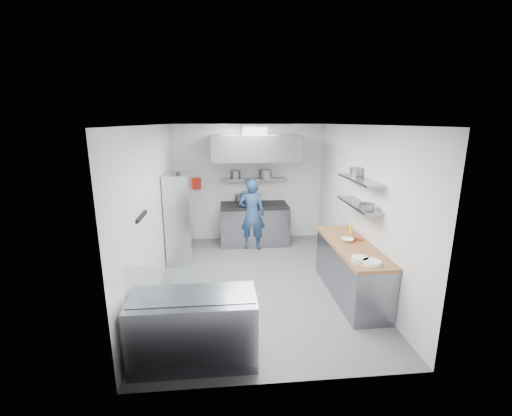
{
  "coord_description": "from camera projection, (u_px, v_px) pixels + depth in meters",
  "views": [
    {
      "loc": [
        -0.6,
        -5.71,
        2.86
      ],
      "look_at": [
        0.0,
        0.6,
        1.25
      ],
      "focal_mm": 24.0,
      "sensor_mm": 36.0,
      "label": 1
    }
  ],
  "objects": [
    {
      "name": "wall_shelf_upper",
      "position": [
        360.0,
        180.0,
        5.65
      ],
      "size": [
        0.3,
        1.3,
        0.04
      ],
      "primitive_type": "cube",
      "color": "gray",
      "rests_on": "wall_right"
    },
    {
      "name": "wall_back",
      "position": [
        249.0,
        183.0,
        8.33
      ],
      "size": [
        3.6,
        2.8,
        0.02
      ],
      "primitive_type": "cube",
      "rotation": [
        1.57,
        0.0,
        0.0
      ],
      "color": "white",
      "rests_on": "floor"
    },
    {
      "name": "stock_pot_mid",
      "position": [
        248.0,
        197.0,
        8.27
      ],
      "size": [
        0.37,
        0.37,
        0.24
      ],
      "primitive_type": "cylinder",
      "color": "slate",
      "rests_on": "cooktop"
    },
    {
      "name": "knife_strip",
      "position": [
        142.0,
        216.0,
        4.85
      ],
      "size": [
        0.04,
        0.55,
        0.05
      ],
      "primitive_type": "cube",
      "color": "black",
      "rests_on": "wall_left"
    },
    {
      "name": "plate_stack_b",
      "position": [
        360.0,
        259.0,
        4.93
      ],
      "size": [
        0.24,
        0.24,
        0.06
      ],
      "primitive_type": "cylinder",
      "color": "white",
      "rests_on": "prep_counter_top"
    },
    {
      "name": "wire_rack",
      "position": [
        180.0,
        217.0,
        7.08
      ],
      "size": [
        0.5,
        0.9,
        1.85
      ],
      "primitive_type": "cube",
      "color": "silver",
      "rests_on": "floor"
    },
    {
      "name": "rack_bin_a",
      "position": [
        179.0,
        225.0,
        6.98
      ],
      "size": [
        0.15,
        0.18,
        0.16
      ],
      "primitive_type": "cube",
      "color": "white",
      "rests_on": "wire_rack"
    },
    {
      "name": "over_range_shelf",
      "position": [
        253.0,
        179.0,
        8.16
      ],
      "size": [
        1.6,
        0.3,
        0.04
      ],
      "primitive_type": "cube",
      "color": "gray",
      "rests_on": "wall_back"
    },
    {
      "name": "rack_jar",
      "position": [
        179.0,
        177.0,
        6.72
      ],
      "size": [
        0.1,
        0.1,
        0.18
      ],
      "primitive_type": "cylinder",
      "color": "black",
      "rests_on": "wire_rack"
    },
    {
      "name": "cooktop",
      "position": [
        254.0,
        205.0,
        8.07
      ],
      "size": [
        1.57,
        0.78,
        0.06
      ],
      "primitive_type": "cube",
      "color": "black",
      "rests_on": "gas_range"
    },
    {
      "name": "squeeze_bottle",
      "position": [
        351.0,
        229.0,
        6.12
      ],
      "size": [
        0.06,
        0.06,
        0.18
      ],
      "primitive_type": "cylinder",
      "color": "yellow",
      "rests_on": "prep_counter_top"
    },
    {
      "name": "chef",
      "position": [
        252.0,
        214.0,
        7.72
      ],
      "size": [
        0.66,
        0.49,
        1.64
      ],
      "primitive_type": "imported",
      "rotation": [
        0.0,
        0.0,
        2.96
      ],
      "color": "navy",
      "rests_on": "floor"
    },
    {
      "name": "display_case",
      "position": [
        194.0,
        328.0,
        4.14
      ],
      "size": [
        1.5,
        0.7,
        0.85
      ],
      "primitive_type": "cube",
      "color": "gray",
      "rests_on": "floor"
    },
    {
      "name": "stock_pot_left",
      "position": [
        240.0,
        198.0,
        8.28
      ],
      "size": [
        0.26,
        0.26,
        0.2
      ],
      "primitive_type": "cylinder",
      "color": "slate",
      "rests_on": "cooktop"
    },
    {
      "name": "wall_shelf_lower",
      "position": [
        358.0,
        204.0,
        5.76
      ],
      "size": [
        0.3,
        1.3,
        0.04
      ],
      "primitive_type": "cube",
      "color": "gray",
      "rests_on": "wall_right"
    },
    {
      "name": "extractor_hood",
      "position": [
        255.0,
        147.0,
        7.56
      ],
      "size": [
        1.9,
        1.15,
        0.55
      ],
      "primitive_type": "cube",
      "color": "gray",
      "rests_on": "wall_back"
    },
    {
      "name": "wall_front",
      "position": [
        285.0,
        268.0,
        3.51
      ],
      "size": [
        3.6,
        2.8,
        0.02
      ],
      "primitive_type": "cube",
      "rotation": [
        -1.57,
        0.0,
        0.0
      ],
      "color": "white",
      "rests_on": "floor"
    },
    {
      "name": "red_firebox",
      "position": [
        197.0,
        183.0,
        8.15
      ],
      "size": [
        0.22,
        0.1,
        0.26
      ],
      "primitive_type": "cube",
      "color": "red",
      "rests_on": "wall_back"
    },
    {
      "name": "prep_counter_base",
      "position": [
        351.0,
        272.0,
        5.72
      ],
      "size": [
        0.62,
        2.0,
        0.84
      ],
      "primitive_type": "cube",
      "color": "gray",
      "rests_on": "floor"
    },
    {
      "name": "floor",
      "position": [
        259.0,
        282.0,
        6.26
      ],
      "size": [
        5.0,
        5.0,
        0.0
      ],
      "primitive_type": "plane",
      "color": "#525254",
      "rests_on": "ground"
    },
    {
      "name": "shelf_pot_b",
      "position": [
        266.0,
        175.0,
        7.99
      ],
      "size": [
        0.3,
        0.3,
        0.22
      ],
      "primitive_type": "cylinder",
      "color": "slate",
      "rests_on": "over_range_shelf"
    },
    {
      "name": "rack_bin_b",
      "position": [
        180.0,
        197.0,
        7.23
      ],
      "size": [
        0.16,
        0.2,
        0.18
      ],
      "primitive_type": "cube",
      "color": "yellow",
      "rests_on": "wire_rack"
    },
    {
      "name": "display_glass",
      "position": [
        191.0,
        284.0,
        3.86
      ],
      "size": [
        1.47,
        0.19,
        0.42
      ],
      "primitive_type": "cube",
      "rotation": [
        -0.38,
        0.0,
        0.0
      ],
      "color": "silver",
      "rests_on": "display_case"
    },
    {
      "name": "copper_pan",
      "position": [
        358.0,
        238.0,
        5.8
      ],
      "size": [
        0.16,
        0.16,
        0.06
      ],
      "primitive_type": "cylinder",
      "color": "#C35B37",
      "rests_on": "prep_counter_top"
    },
    {
      "name": "gas_range",
      "position": [
        254.0,
        225.0,
        8.19
      ],
      "size": [
        1.6,
        0.8,
        0.9
      ],
      "primitive_type": "cube",
      "color": "gray",
      "rests_on": "floor"
    },
    {
      "name": "shelf_pot_a",
      "position": [
        236.0,
        175.0,
        8.11
      ],
      "size": [
        0.24,
        0.24,
        0.18
      ],
      "primitive_type": "cylinder",
      "color": "slate",
      "rests_on": "over_range_shelf"
    },
    {
      "name": "shelf_pot_d",
      "position": [
        357.0,
        171.0,
        5.96
      ],
      "size": [
        0.24,
        0.24,
        0.14
      ],
      "primitive_type": "cylinder",
      "color": "slate",
      "rests_on": "wall_shelf_upper"
    },
    {
      "name": "prep_counter_top",
      "position": [
        353.0,
        246.0,
        5.61
      ],
      "size": [
        0.65,
        2.04,
        0.06
      ],
      "primitive_type": "cube",
      "color": "#94573E",
      "rests_on": "prep_counter_base"
    },
    {
      "name": "shelf_pot_c",
      "position": [
        367.0,
        207.0,
        5.31
      ],
      "size": [
        0.23,
        0.23,
        0.1
      ],
      "primitive_type": "cylinder",
      "color": "slate",
      "rests_on": "wall_shelf_lower"
    },
    {
      "name": "ceiling",
      "position": [
        259.0,
        125.0,
        5.57
      ],
      "size": [
        5.0,
        5.0,
        0.0
      ],
      "primitive_type": "plane",
      "rotation": [
        3.14,
        0.0,
        0.0
      ],
      "color": "silver",
      "rests_on": "wall_back"
    },
    {
      "name": "wall_right",
      "position": [
        360.0,
        206.0,
        6.08
      ],
      "size": [
        2.8,
        5.0,
        0.02
      ],
      "primitive_type": "cube",
      "rotation": [
        1.57,
        0.0,
        -1.57
      ],
      "color": "white",
      "rests_on": "floor"
    },
    {
      "name": "plate_stack_a",
      "position": [
        372.0,
        263.0,
        4.8
      ],
      "size": [
        0.25,
        0.25,
        0.06
      ],
      "primitive_type": "cylinder",
      "color": "white",
      "rests_on": "prep_counter_top"
    },
    {
      "name": "wall_left",
      "position": [
        153.0,
        211.0,
        5.75
      ],
      "size": [
        2.8,
        5.0,
        0.02
      ],
      "primitive_type": "cube",
      "rotation": [
        1.57,
        0.0,
        1.57
      ],
      "color": "white",
      "rests_on": "floor"
    },
    {
      "name": "hood_duct",
      "position": [
        254.0,
        130.0,
        7.69
      ],
      "size": [
        0.55,
        0.55,
        0.24
      ],
      "primitive_type": "cube",
      "color": "slate",
      "rests_on": "extractor_hood"
    },
    {
      "name": "mixing_bowl",
      "position": [
        347.0,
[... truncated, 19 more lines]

